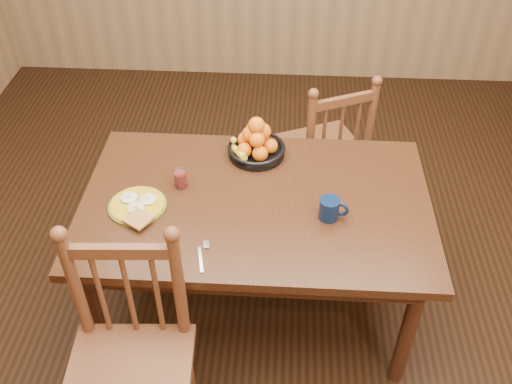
# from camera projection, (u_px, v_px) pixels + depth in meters

# --- Properties ---
(room) EXTENTS (4.52, 5.02, 2.72)m
(room) POSITION_uv_depth(u_px,v_px,m) (256.00, 85.00, 2.22)
(room) COLOR black
(room) RESTS_ON ground
(dining_table) EXTENTS (1.60, 1.00, 0.75)m
(dining_table) POSITION_uv_depth(u_px,v_px,m) (256.00, 214.00, 2.67)
(dining_table) COLOR black
(dining_table) RESTS_ON ground
(chair_far) EXTENTS (0.58, 0.57, 0.98)m
(chair_far) POSITION_uv_depth(u_px,v_px,m) (325.00, 150.00, 3.36)
(chair_far) COLOR #532E19
(chair_far) RESTS_ON ground
(chair_near) EXTENTS (0.51, 0.49, 1.07)m
(chair_near) POSITION_uv_depth(u_px,v_px,m) (130.00, 363.00, 2.23)
(chair_near) COLOR #532E19
(chair_near) RESTS_ON ground
(breakfast_plate) EXTENTS (0.26, 0.31, 0.04)m
(breakfast_plate) POSITION_uv_depth(u_px,v_px,m) (138.00, 206.00, 2.56)
(breakfast_plate) COLOR #59601E
(breakfast_plate) RESTS_ON dining_table
(fork) EXTENTS (0.05, 0.18, 0.00)m
(fork) POSITION_uv_depth(u_px,v_px,m) (202.00, 254.00, 2.35)
(fork) COLOR silver
(fork) RESTS_ON dining_table
(spoon) EXTENTS (0.06, 0.15, 0.01)m
(spoon) POSITION_uv_depth(u_px,v_px,m) (120.00, 199.00, 2.61)
(spoon) COLOR silver
(spoon) RESTS_ON dining_table
(coffee_mug) EXTENTS (0.13, 0.09, 0.10)m
(coffee_mug) POSITION_uv_depth(u_px,v_px,m) (330.00, 209.00, 2.49)
(coffee_mug) COLOR #0A1A39
(coffee_mug) RESTS_ON dining_table
(juice_glass) EXTENTS (0.06, 0.06, 0.09)m
(juice_glass) POSITION_uv_depth(u_px,v_px,m) (181.00, 179.00, 2.66)
(juice_glass) COLOR silver
(juice_glass) RESTS_ON dining_table
(fruit_bowl) EXTENTS (0.29, 0.29, 0.22)m
(fruit_bowl) POSITION_uv_depth(u_px,v_px,m) (256.00, 144.00, 2.83)
(fruit_bowl) COLOR black
(fruit_bowl) RESTS_ON dining_table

